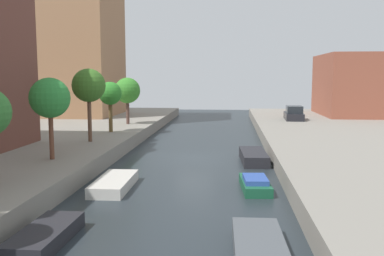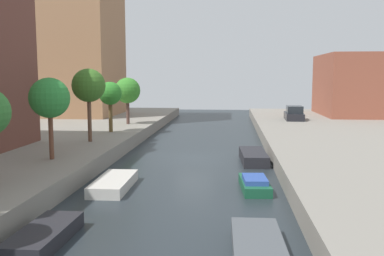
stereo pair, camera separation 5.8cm
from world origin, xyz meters
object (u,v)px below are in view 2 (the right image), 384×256
at_px(moored_boat_left_2, 114,183).
at_px(moored_boat_right_1, 258,246).
at_px(moored_boat_right_2, 255,184).
at_px(moored_boat_right_3, 253,157).
at_px(low_block_right, 365,85).
at_px(street_tree_2, 50,98).
at_px(moored_boat_left_1, 44,236).
at_px(street_tree_5, 127,91).
at_px(street_tree_4, 110,94).
at_px(parked_car, 294,114).
at_px(apartment_tower_far, 72,20).
at_px(street_tree_3, 89,86).

height_order(moored_boat_left_2, moored_boat_right_1, moored_boat_right_1).
xyz_separation_m(moored_boat_right_2, moored_boat_right_3, (0.28, 6.81, 0.05)).
bearing_deg(moored_boat_right_3, low_block_right, 59.52).
bearing_deg(street_tree_2, moored_boat_left_1, -68.10).
distance_m(low_block_right, street_tree_5, 27.96).
relative_size(moored_boat_left_1, moored_boat_right_3, 0.81).
distance_m(street_tree_4, street_tree_5, 5.79).
xyz_separation_m(street_tree_2, parked_car, (16.34, 22.74, -2.72)).
xyz_separation_m(moored_boat_right_1, moored_boat_right_2, (0.32, 7.70, 0.01)).
distance_m(apartment_tower_far, moored_boat_right_3, 31.30).
xyz_separation_m(apartment_tower_far, moored_boat_right_1, (19.30, -35.71, -11.63)).
relative_size(street_tree_5, moored_boat_left_2, 1.08).
bearing_deg(moored_boat_right_2, street_tree_5, 120.02).
distance_m(street_tree_2, parked_car, 28.13).
xyz_separation_m(street_tree_3, moored_boat_left_2, (4.04, -8.44, -4.59)).
bearing_deg(street_tree_3, moored_boat_right_3, -6.15).
bearing_deg(street_tree_5, moored_boat_right_3, -47.23).
height_order(apartment_tower_far, street_tree_3, apartment_tower_far).
distance_m(apartment_tower_far, moored_boat_left_2, 33.25).
relative_size(moored_boat_left_2, moored_boat_right_1, 1.10).
height_order(street_tree_4, moored_boat_left_1, street_tree_4).
distance_m(street_tree_4, moored_boat_left_2, 14.68).
bearing_deg(moored_boat_right_2, street_tree_4, 129.77).
height_order(street_tree_2, parked_car, street_tree_2).
xyz_separation_m(street_tree_5, moored_boat_left_2, (4.04, -19.38, -3.89)).
relative_size(parked_car, moored_boat_right_1, 1.13).
bearing_deg(street_tree_2, apartment_tower_far, 108.20).
distance_m(street_tree_3, moored_boat_right_1, 19.52).
bearing_deg(moored_boat_left_2, apartment_tower_far, 114.07).
xyz_separation_m(moored_boat_right_1, moored_boat_right_3, (0.60, 14.51, 0.05)).
bearing_deg(low_block_right, moored_boat_right_2, -115.06).
xyz_separation_m(street_tree_2, moored_boat_left_2, (4.04, -2.09, -4.07)).
bearing_deg(street_tree_3, low_block_right, 41.92).
relative_size(street_tree_2, parked_car, 1.07).
distance_m(street_tree_4, moored_boat_right_3, 13.44).
bearing_deg(street_tree_5, street_tree_4, -90.00).
xyz_separation_m(street_tree_3, moored_boat_right_1, (10.64, -15.72, -4.57)).
bearing_deg(low_block_right, moored_boat_left_1, -119.61).
bearing_deg(street_tree_4, moored_boat_right_2, -50.23).
bearing_deg(apartment_tower_far, low_block_right, 4.64).
bearing_deg(low_block_right, moored_boat_right_1, -110.92).
xyz_separation_m(apartment_tower_far, parked_car, (24.99, -3.61, -10.31)).
distance_m(parked_car, moored_boat_right_1, 32.63).
bearing_deg(moored_boat_left_1, moored_boat_left_2, 86.76).
bearing_deg(street_tree_3, parked_car, 45.09).
relative_size(street_tree_2, moored_boat_left_1, 1.25).
relative_size(street_tree_4, moored_boat_right_1, 1.10).
bearing_deg(moored_boat_right_3, street_tree_4, 150.51).
bearing_deg(street_tree_4, moored_boat_left_1, -79.95).
height_order(street_tree_4, moored_boat_right_2, street_tree_4).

